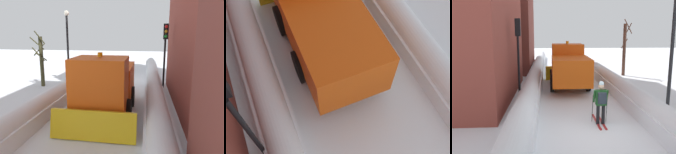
# 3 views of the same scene
# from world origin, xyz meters

# --- Properties ---
(ground_plane) EXTENTS (80.00, 80.00, 0.00)m
(ground_plane) POSITION_xyz_m (0.00, 10.00, 0.00)
(ground_plane) COLOR white
(snowbank_left) EXTENTS (1.10, 36.00, 1.12)m
(snowbank_left) POSITION_xyz_m (-2.66, 10.00, 0.51)
(snowbank_left) COLOR white
(snowbank_left) RESTS_ON ground
(plow_truck) EXTENTS (3.20, 5.98, 3.12)m
(plow_truck) POSITION_xyz_m (-0.28, 7.88, 1.48)
(plow_truck) COLOR #DB510F
(plow_truck) RESTS_ON ground
(traffic_light_pole) EXTENTS (0.28, 0.42, 4.43)m
(traffic_light_pole) POSITION_xyz_m (-3.21, 4.63, 3.10)
(traffic_light_pole) COLOR black
(traffic_light_pole) RESTS_ON ground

